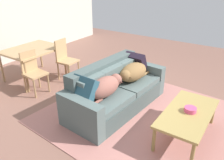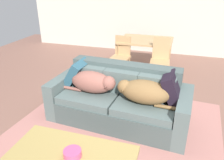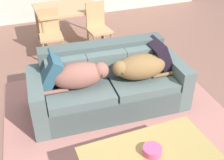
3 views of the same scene
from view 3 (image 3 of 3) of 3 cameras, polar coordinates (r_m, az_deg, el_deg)
name	(u,v)px [view 3 (image 3 of 3)]	position (r m, az deg, el deg)	size (l,w,h in m)	color
ground_plane	(120,109)	(3.93, 1.57, -5.92)	(10.00, 10.00, 0.00)	brown
area_rug	(127,135)	(3.53, 3.18, -11.14)	(2.96, 3.38, 0.01)	#AD6E66
couch	(108,85)	(3.82, -0.82, -1.00)	(2.16, 1.03, 0.85)	#414F4D
dog_on_left_cushion	(81,75)	(3.51, -6.40, 1.02)	(0.85, 0.39, 0.33)	brown
dog_on_right_cushion	(139,67)	(3.69, 5.56, 2.68)	(0.86, 0.45, 0.33)	brown
throw_pillow_by_left_arm	(48,72)	(3.60, -12.96, 1.68)	(0.13, 0.44, 0.44)	#284D5D
throw_pillow_by_right_arm	(159,55)	(3.96, 9.71, 5.05)	(0.16, 0.43, 0.43)	black
coffee_table	(148,156)	(2.77, 7.49, -15.20)	(1.28, 0.64, 0.45)	#A68C4C
bowl_on_coffee_table	(152,150)	(2.71, 8.28, -14.16)	(0.18, 0.18, 0.07)	#EA4C7F
dining_table	(67,10)	(5.69, -9.20, 13.98)	(1.23, 0.99, 0.74)	tan
dining_chair_near_left	(50,32)	(5.17, -12.57, 9.60)	(0.43, 0.43, 0.90)	tan
dining_chair_near_right	(98,26)	(5.29, -2.97, 11.14)	(0.42, 0.42, 0.95)	tan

